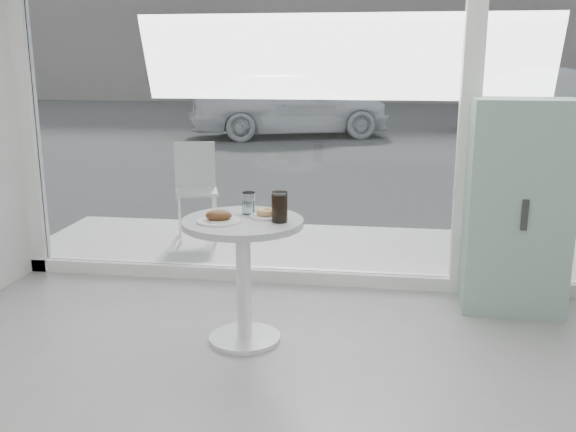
% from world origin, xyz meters
% --- Properties ---
extents(storefront, '(5.00, 0.14, 3.00)m').
position_xyz_m(storefront, '(0.07, 3.00, 1.71)').
color(storefront, white).
rests_on(storefront, ground).
extents(main_table, '(0.72, 0.72, 0.77)m').
position_xyz_m(main_table, '(-0.50, 1.90, 0.55)').
color(main_table, white).
rests_on(main_table, ground).
extents(patio_deck, '(5.60, 1.60, 0.05)m').
position_xyz_m(patio_deck, '(0.00, 3.80, 0.03)').
color(patio_deck, beige).
rests_on(patio_deck, ground).
extents(street, '(40.00, 24.00, 0.00)m').
position_xyz_m(street, '(0.00, 16.00, -0.00)').
color(street, '#3D3D3D').
rests_on(street, ground).
extents(mint_cabinet, '(0.68, 0.48, 1.44)m').
position_xyz_m(mint_cabinet, '(1.22, 2.70, 0.72)').
color(mint_cabinet, '#85A997').
rests_on(mint_cabinet, ground).
extents(patio_chair, '(0.48, 0.48, 0.88)m').
position_xyz_m(patio_chair, '(-1.42, 4.04, 0.55)').
color(patio_chair, white).
rests_on(patio_chair, patio_deck).
extents(car_white, '(4.70, 3.08, 1.49)m').
position_xyz_m(car_white, '(-1.76, 12.51, 0.74)').
color(car_white, silver).
rests_on(car_white, street).
extents(car_silver, '(4.79, 2.79, 1.49)m').
position_xyz_m(car_silver, '(4.42, 13.68, 0.75)').
color(car_silver, '#ACAFB4').
rests_on(car_silver, street).
extents(plate_fritter, '(0.25, 0.25, 0.07)m').
position_xyz_m(plate_fritter, '(-0.62, 1.82, 0.80)').
color(plate_fritter, white).
rests_on(plate_fritter, main_table).
extents(plate_donut, '(0.20, 0.20, 0.05)m').
position_xyz_m(plate_donut, '(-0.37, 1.97, 0.79)').
color(plate_donut, white).
rests_on(plate_donut, main_table).
extents(water_tumbler_a, '(0.08, 0.08, 0.13)m').
position_xyz_m(water_tumbler_a, '(-0.49, 2.05, 0.83)').
color(water_tumbler_a, white).
rests_on(water_tumbler_a, main_table).
extents(water_tumbler_b, '(0.08, 0.08, 0.13)m').
position_xyz_m(water_tumbler_b, '(-0.50, 2.06, 0.83)').
color(water_tumbler_b, white).
rests_on(water_tumbler_b, main_table).
extents(cola_glass, '(0.09, 0.09, 0.18)m').
position_xyz_m(cola_glass, '(-0.27, 1.87, 0.86)').
color(cola_glass, white).
rests_on(cola_glass, main_table).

